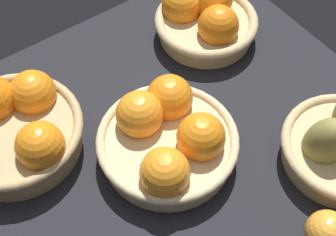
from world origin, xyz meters
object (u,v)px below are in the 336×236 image
(basket_center, at_px, (168,138))
(basket_near_left, at_px, (205,19))
(basket_near_right, at_px, (12,127))
(loose_orange_front_gap, at_px, (327,232))

(basket_center, distance_m, basket_near_left, 0.30)
(basket_near_right, bearing_deg, basket_near_left, -177.20)
(basket_near_right, distance_m, loose_orange_front_gap, 0.55)
(basket_center, relative_size, basket_near_left, 1.15)
(loose_orange_front_gap, bearing_deg, basket_center, -70.19)
(basket_center, xyz_separation_m, basket_near_right, (0.21, -0.17, 0.00))
(loose_orange_front_gap, bearing_deg, basket_near_right, -55.61)
(basket_near_left, bearing_deg, basket_near_right, 2.80)
(basket_near_left, relative_size, loose_orange_front_gap, 3.12)
(basket_center, bearing_deg, basket_near_right, -39.76)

